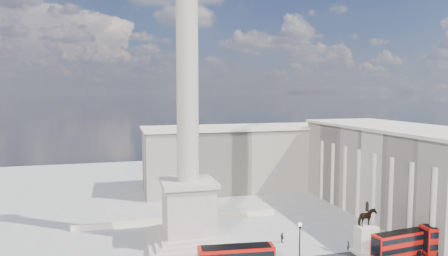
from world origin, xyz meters
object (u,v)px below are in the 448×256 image
victorian_lamp (300,242)px  equestrian_statue (366,235)px  pedestrian_crossing (282,238)px  nelsons_column (188,168)px  pedestrian_walking (348,246)px  pedestrian_standing (363,248)px  red_bus_c (401,243)px

victorian_lamp → equestrian_statue: 13.27m
equestrian_statue → pedestrian_crossing: size_ratio=4.82×
equestrian_statue → nelsons_column: bearing=156.2°
pedestrian_walking → pedestrian_standing: bearing=-72.7°
nelsons_column → red_bus_c: size_ratio=5.07×
nelsons_column → pedestrian_crossing: size_ratio=28.62×
victorian_lamp → pedestrian_walking: victorian_lamp is taller
nelsons_column → victorian_lamp: (13.55, -14.50, -8.78)m
nelsons_column → pedestrian_walking: nelsons_column is taller
equestrian_statue → pedestrian_standing: size_ratio=4.79×
pedestrian_walking → pedestrian_crossing: (-9.03, 5.89, 0.11)m
equestrian_statue → pedestrian_walking: equestrian_statue is taller
pedestrian_standing → equestrian_statue: bearing=157.0°
red_bus_c → pedestrian_crossing: 18.58m
pedestrian_walking → pedestrian_standing: 2.21m
pedestrian_walking → pedestrian_crossing: pedestrian_crossing is taller
victorian_lamp → pedestrian_walking: 12.21m
red_bus_c → equestrian_statue: bearing=145.3°
pedestrian_standing → pedestrian_crossing: (-10.64, 7.40, -0.01)m
pedestrian_crossing → equestrian_statue: bearing=-130.5°
nelsons_column → pedestrian_walking: (24.39, -9.99, -12.15)m
nelsons_column → red_bus_c: 35.72m
red_bus_c → nelsons_column: bearing=149.4°
red_bus_c → pedestrian_walking: bearing=141.7°
nelsons_column → pedestrian_standing: (26.01, -11.50, -12.04)m
equestrian_statue → pedestrian_crossing: (-11.10, 7.58, -2.05)m
victorian_lamp → pedestrian_crossing: size_ratio=4.03×
nelsons_column → victorian_lamp: size_ratio=7.10×
red_bus_c → pedestrian_standing: red_bus_c is taller
nelsons_column → pedestrian_standing: nelsons_column is taller
red_bus_c → pedestrian_walking: red_bus_c is taller
red_bus_c → pedestrian_standing: 5.73m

